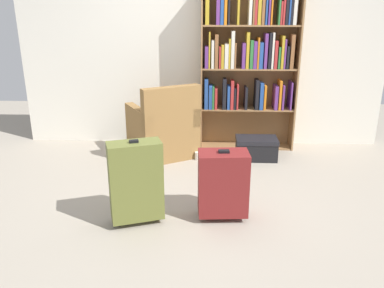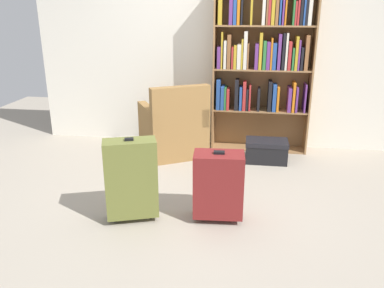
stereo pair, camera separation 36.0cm
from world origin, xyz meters
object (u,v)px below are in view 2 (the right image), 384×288
suitcase_dark_red (218,184)px  suitcase_olive (131,179)px  bookshelf (263,60)px  mug (207,156)px  armchair (174,130)px  storage_box (266,150)px

suitcase_dark_red → suitcase_olive: bearing=-170.8°
bookshelf → suitcase_olive: bearing=-118.6°
mug → suitcase_dark_red: suitcase_dark_red is taller
mug → suitcase_olive: (-0.48, -1.49, 0.34)m
bookshelf → mug: bookshelf is taller
bookshelf → mug: 1.35m
armchair → mug: (0.43, -0.15, -0.27)m
armchair → suitcase_olive: (-0.05, -1.64, 0.07)m
armchair → suitcase_dark_red: size_ratio=1.53×
bookshelf → armchair: bookshelf is taller
bookshelf → suitcase_olive: bookshelf is taller
storage_box → suitcase_dark_red: size_ratio=0.79×
mug → suitcase_dark_red: bearing=-80.0°
armchair → storage_box: 1.15m
storage_box → armchair: bearing=175.7°
storage_box → bookshelf: bearing=101.8°
suitcase_dark_red → storage_box: bearing=72.4°
bookshelf → mug: size_ratio=16.97×
bookshelf → suitcase_dark_red: (-0.36, -1.87, -0.82)m
mug → bookshelf: bearing=39.6°
bookshelf → suitcase_olive: 2.39m
mug → suitcase_olive: size_ratio=0.16×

